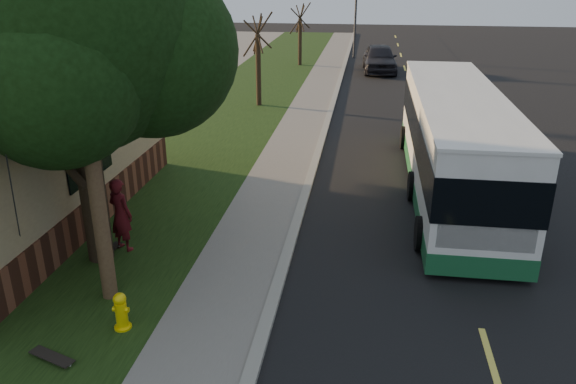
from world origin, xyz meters
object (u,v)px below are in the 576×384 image
object	(u,v)px
fire_hydrant	(121,311)
distant_car	(380,58)
traffic_signal	(356,13)
skateboarder	(121,215)
skateboard_main	(109,251)
dumpster	(91,143)
bare_tree_far	(300,35)
bare_tree_near	(258,61)
leafy_tree	(75,27)
transit_bus	(454,140)
skateboard_spare	(52,357)
utility_pole	(79,70)

from	to	relation	value
fire_hydrant	distant_car	size ratio (longest dim) A/B	0.15
fire_hydrant	traffic_signal	distance (m)	34.25
skateboarder	skateboard_main	distance (m)	0.91
skateboarder	dumpster	distance (m)	6.88
bare_tree_far	dumpster	xyz separation A→B (m)	(-4.49, -21.17, -1.25)
traffic_signal	distant_car	world-z (taller)	traffic_signal
bare_tree_near	bare_tree_far	size ratio (longest dim) A/B	1.07
dumpster	leafy_tree	bearing A→B (deg)	-61.74
fire_hydrant	traffic_signal	world-z (taller)	traffic_signal
bare_tree_near	traffic_signal	xyz separation A→B (m)	(4.00, 16.00, 1.01)
transit_bus	dumpster	xyz separation A→B (m)	(-11.72, 0.74, -0.84)
leafy_tree	skateboard_spare	world-z (taller)	leafy_tree
transit_bus	skateboarder	xyz separation A→B (m)	(-8.08, -5.09, -0.64)
leafy_tree	skateboard_main	distance (m)	5.04
fire_hydrant	bare_tree_near	xyz separation A→B (m)	(-0.90, 18.00, 1.72)
utility_pole	bare_tree_far	distance (m)	29.13
utility_pole	skateboard_main	world-z (taller)	utility_pole
skateboard_main	bare_tree_far	bearing A→B (deg)	87.65
traffic_signal	skateboard_spare	bearing A→B (deg)	-96.38
utility_pole	dumpster	bearing A→B (deg)	118.12
fire_hydrant	transit_bus	size ratio (longest dim) A/B	0.07
utility_pole	transit_bus	distance (m)	10.78
skateboard_main	distant_car	bearing A→B (deg)	76.02
utility_pole	fire_hydrant	bearing A→B (deg)	-54.62
leafy_tree	traffic_signal	xyz separation A→B (m)	(4.67, 31.35, -2.00)
transit_bus	skateboarder	world-z (taller)	transit_bus
bare_tree_far	distant_car	xyz separation A→B (m)	(5.29, -1.54, -1.15)
traffic_signal	transit_bus	distance (m)	26.23
leafy_tree	fire_hydrant	bearing A→B (deg)	-59.33
bare_tree_near	dumpster	size ratio (longest dim) A/B	2.24
utility_pole	bare_tree_far	xyz separation A→B (m)	(0.31, 29.01, -2.63)
leafy_tree	traffic_signal	world-z (taller)	leafy_tree
skateboarder	dumpster	size ratio (longest dim) A/B	0.92
utility_pole	distant_car	distance (m)	28.29
utility_pole	transit_bus	size ratio (longest dim) A/B	0.82
utility_pole	leafy_tree	world-z (taller)	utility_pole
fire_hydrant	skateboard_spare	bearing A→B (deg)	-128.00
bare_tree_near	skateboard_spare	world-z (taller)	bare_tree_near
fire_hydrant	dumpster	bearing A→B (deg)	118.99
traffic_signal	transit_bus	world-z (taller)	traffic_signal
utility_pole	dumpster	size ratio (longest dim) A/B	4.73
bare_tree_far	dumpster	distance (m)	21.68
fire_hydrant	skateboard_main	distance (m)	3.12
dumpster	bare_tree_near	bearing A→B (deg)	66.47
leafy_tree	distant_car	distance (m)	26.96
bare_tree_near	transit_bus	distance (m)	12.58
skateboard_main	distant_car	size ratio (longest dim) A/B	0.18
leafy_tree	skateboarder	world-z (taller)	leafy_tree
utility_pole	traffic_signal	world-z (taller)	utility_pole
bare_tree_near	distant_car	bearing A→B (deg)	61.03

